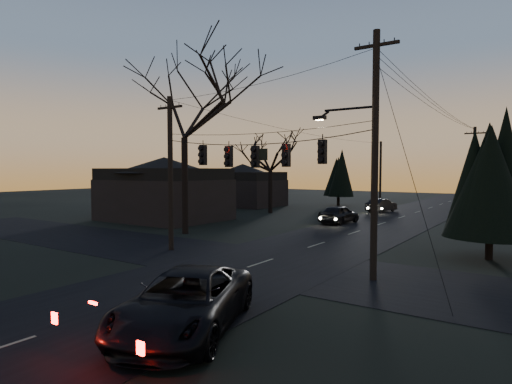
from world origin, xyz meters
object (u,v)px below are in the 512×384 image
Objects in this scene: evergreen_right at (491,168)px; sedan_oncoming_a at (339,214)px; suv_near at (185,302)px; utility_pole_far_r at (473,217)px; sedan_oncoming_b at (381,205)px; bare_tree_left at (184,99)px; utility_pole_left at (171,250)px; utility_pole_far_l at (380,205)px; utility_pole_right at (373,280)px.

evergreen_right is 1.76× the size of sedan_oncoming_a.
evergreen_right reaches higher than suv_near.
evergreen_right is 1.34× the size of suv_near.
evergreen_right is at bearing 46.66° from suv_near.
utility_pole_far_r is 2.02× the size of sedan_oncoming_b.
utility_pole_left is at bearing -53.54° from bare_tree_left.
utility_pole_far_l is at bearing -76.08° from sedan_oncoming_a.
utility_pole_right is 2.38× the size of sedan_oncoming_b.
evergreen_right reaches higher than sedan_oncoming_a.
bare_tree_left is (-3.65, -31.06, 9.38)m from utility_pole_far_l.
utility_pole_far_r is at bearing 99.35° from evergreen_right.
utility_pole_right is 1.26× the size of evergreen_right.
suv_near reaches higher than sedan_oncoming_b.
evergreen_right is (3.44, -20.87, 4.55)m from utility_pole_far_r.
utility_pole_right is at bearing -90.00° from utility_pole_far_r.
bare_tree_left is 20.25m from suv_near.
utility_pole_far_r is 1.89× the size of sedan_oncoming_a.
bare_tree_left is 15.76m from sedan_oncoming_a.
suv_near is (9.04, -44.32, 0.82)m from utility_pole_far_l.
suv_near is (-2.46, -36.32, 0.82)m from utility_pole_far_r.
utility_pole_right reaches higher than utility_pole_far_r.
sedan_oncoming_b is at bearing 77.33° from suv_near.
utility_pole_far_r is at bearing -34.82° from utility_pole_far_l.
sedan_oncoming_b is at bearing 84.27° from utility_pole_left.
sedan_oncoming_a is at bearing 81.38° from suv_near.
sedan_oncoming_b is at bearing -179.37° from utility_pole_far_r.
utility_pole_right is at bearing 122.88° from sedan_oncoming_a.
sedan_oncoming_a is (-8.53, -11.64, 0.77)m from utility_pole_far_r.
utility_pole_right is 1.18× the size of utility_pole_far_r.
suv_near is at bearing -106.47° from utility_pole_right.
sedan_oncoming_a is at bearing 102.37° from sedan_oncoming_b.
sedan_oncoming_a is (2.97, 16.36, 0.77)m from utility_pole_left.
sedan_oncoming_a is 1.07× the size of sedan_oncoming_b.
utility_pole_far_l is at bearing 90.00° from utility_pole_left.
utility_pole_left is at bearing -90.00° from utility_pole_far_l.
evergreen_right is 24.37m from sedan_oncoming_b.
utility_pole_right is 18.46m from sedan_oncoming_a.
utility_pole_left reaches higher than sedan_oncoming_b.
bare_tree_left is 19.33m from evergreen_right.
sedan_oncoming_b is (2.80, 27.90, 0.69)m from utility_pole_left.
evergreen_right is (14.94, -28.87, 4.55)m from utility_pole_far_l.
evergreen_right is (3.44, 7.13, 4.55)m from utility_pole_right.
evergreen_right reaches higher than utility_pole_far_l.
utility_pole_right reaches higher than suv_near.
sedan_oncoming_b is (-12.14, 20.78, -3.85)m from evergreen_right.
utility_pole_left is 36.00m from utility_pole_far_l.
evergreen_right is 15.58m from sedan_oncoming_a.
utility_pole_far_r is 1.06× the size of utility_pole_far_l.
suv_near is (12.69, -13.26, -8.56)m from bare_tree_left.
suv_near is 36.76m from sedan_oncoming_b.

